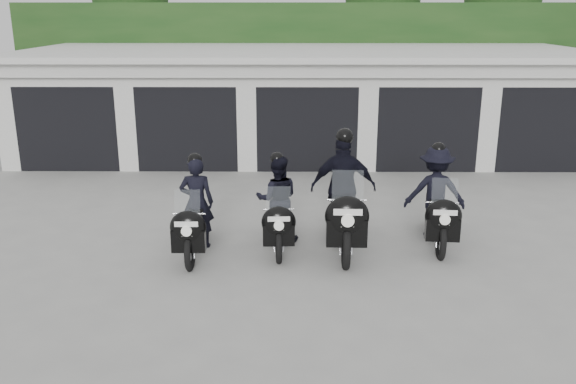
{
  "coord_description": "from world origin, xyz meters",
  "views": [
    {
      "loc": [
        -0.36,
        -10.0,
        4.07
      ],
      "look_at": [
        -0.45,
        0.06,
        1.05
      ],
      "focal_mm": 38.0,
      "sensor_mm": 36.0,
      "label": 1
    }
  ],
  "objects_px": {
    "police_bike_a": "(195,214)",
    "police_bike_d": "(436,199)",
    "police_bike_b": "(277,206)",
    "police_bike_c": "(344,196)"
  },
  "relations": [
    {
      "from": "police_bike_b",
      "to": "police_bike_d",
      "type": "xyz_separation_m",
      "value": [
        2.87,
        0.25,
        0.06
      ]
    },
    {
      "from": "police_bike_a",
      "to": "police_bike_d",
      "type": "distance_m",
      "value": 4.33
    },
    {
      "from": "police_bike_a",
      "to": "police_bike_d",
      "type": "bearing_deg",
      "value": 7.89
    },
    {
      "from": "police_bike_b",
      "to": "police_bike_d",
      "type": "distance_m",
      "value": 2.88
    },
    {
      "from": "police_bike_a",
      "to": "police_bike_c",
      "type": "height_order",
      "value": "police_bike_c"
    },
    {
      "from": "police_bike_b",
      "to": "police_bike_c",
      "type": "bearing_deg",
      "value": -2.75
    },
    {
      "from": "police_bike_b",
      "to": "police_bike_c",
      "type": "height_order",
      "value": "police_bike_c"
    },
    {
      "from": "police_bike_b",
      "to": "police_bike_d",
      "type": "height_order",
      "value": "police_bike_d"
    },
    {
      "from": "police_bike_c",
      "to": "police_bike_d",
      "type": "xyz_separation_m",
      "value": [
        1.7,
        0.25,
        -0.12
      ]
    },
    {
      "from": "police_bike_b",
      "to": "police_bike_c",
      "type": "relative_size",
      "value": 0.8
    }
  ]
}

